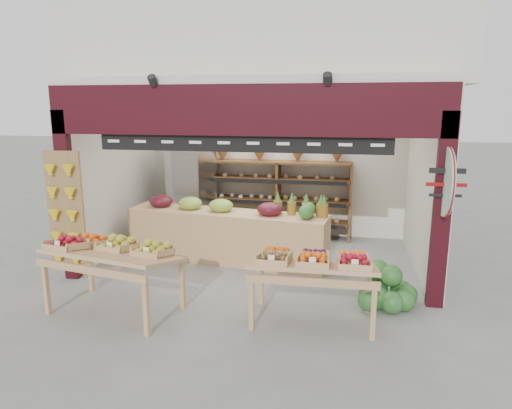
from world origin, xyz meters
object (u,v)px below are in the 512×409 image
Objects in this scene: display_table_right at (313,262)px; watermelon_pile at (387,291)px; back_shelving at (278,184)px; refrigerator at (192,191)px; mid_counter at (226,234)px; display_table_left at (109,251)px; cardboard_stack at (163,234)px.

display_table_right is 1.94× the size of watermelon_pile.
refrigerator is at bearing -167.99° from back_shelving.
back_shelving is 1.94m from mid_counter.
watermelon_pile is (3.68, 0.80, -0.61)m from display_table_left.
display_table_left is at bearing -113.33° from back_shelving.
cardboard_stack is at bearing 138.96° from display_table_right.
back_shelving is 3.92m from display_table_right.
mid_counter is at bearing -34.67° from refrigerator.
back_shelving is 1.89× the size of display_table_right.
refrigerator reaches higher than display_table_right.
mid_counter is (1.49, -0.70, 0.28)m from cardboard_stack.
mid_counter is 3.02m from watermelon_pile.
back_shelving is 3.67× the size of watermelon_pile.
display_table_right is (2.76, -3.40, -0.19)m from refrigerator.
mid_counter reaches higher than display_table_right.
watermelon_pile is (2.65, -1.41, -0.28)m from mid_counter.
mid_counter is (1.08, -1.34, -0.48)m from refrigerator.
back_shelving is 1.80m from refrigerator.
display_table_left is 3.81m from watermelon_pile.
refrigerator reaches higher than cardboard_stack.
display_table_right is at bearing -50.79° from mid_counter.
display_table_right is (1.68, -2.06, 0.30)m from mid_counter.
mid_counter is at bearing 129.21° from display_table_right.
display_table_left is at bearing -80.93° from cardboard_stack.
mid_counter reaches higher than watermelon_pile.
refrigerator is 4.70m from watermelon_pile.
cardboard_stack is at bearing 99.07° from display_table_left.
display_table_right is at bearing -41.04° from cardboard_stack.
display_table_right reaches higher than watermelon_pile.
display_table_left is (0.06, -3.55, -0.16)m from refrigerator.
refrigerator is 1.22× the size of display_table_right.
back_shelving is 4.29m from display_table_left.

